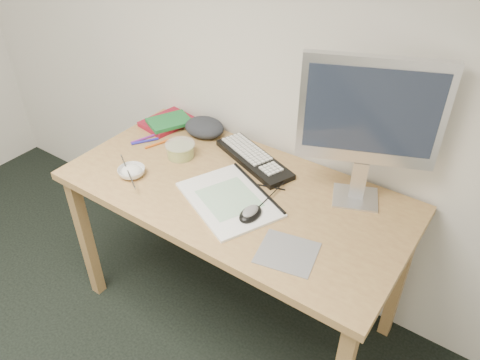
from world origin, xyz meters
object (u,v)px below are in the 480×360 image
Objects in this scene: desk at (235,205)px; monitor at (370,117)px; sketchpad at (229,199)px; keyboard at (254,159)px; rice_bowl at (132,172)px.

monitor reaches higher than desk.
desk is 3.59× the size of sketchpad.
sketchpad is (0.03, -0.07, 0.09)m from desk.
keyboard reaches higher than desk.
desk is at bearing -175.23° from monitor.
desk is 0.65m from monitor.
sketchpad is 0.61m from monitor.
rice_bowl reaches higher than keyboard.
sketchpad reaches higher than desk.
rice_bowl is at bearing -112.14° from keyboard.
desk is 3.40× the size of keyboard.
rice_bowl is (-0.40, -0.17, 0.10)m from desk.
rice_bowl reaches higher than sketchpad.
keyboard reaches higher than sketchpad.
monitor reaches higher than rice_bowl.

